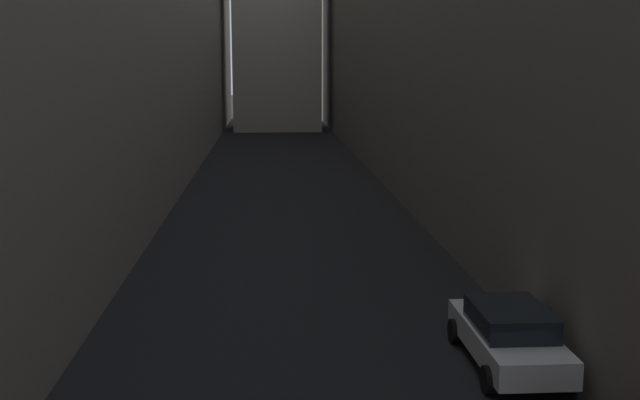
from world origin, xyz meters
TOP-DOWN VIEW (x-y plane):
  - ground_plane at (0.00, 48.00)m, footprint 264.00×264.00m
  - building_block_right at (10.84, 50.00)m, footprint 10.67×108.00m
  - parked_car_right_far at (4.40, 22.44)m, footprint 1.91×4.39m

SIDE VIEW (x-z plane):
  - ground_plane at x=0.00m, z-range 0.00..0.00m
  - parked_car_right_far at x=4.40m, z-range 0.03..1.44m
  - building_block_right at x=10.84m, z-range 0.00..19.50m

